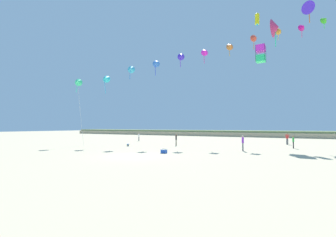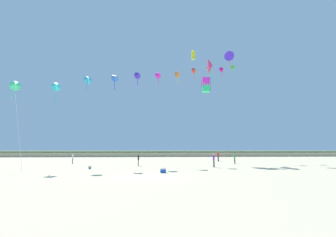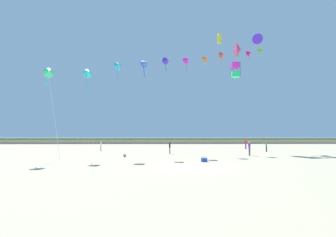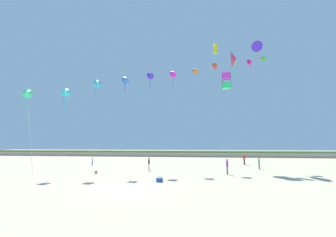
# 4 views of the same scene
# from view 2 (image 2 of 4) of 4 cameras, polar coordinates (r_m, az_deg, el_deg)

# --- Properties ---
(ground_plane) EXTENTS (240.00, 240.00, 0.00)m
(ground_plane) POSITION_cam_2_polar(r_m,az_deg,el_deg) (19.69, -4.92, -14.56)
(ground_plane) COLOR #C1B28E
(dune_ridge) EXTENTS (120.00, 8.18, 1.62)m
(dune_ridge) POSITION_cam_2_polar(r_m,az_deg,el_deg) (67.04, -3.96, -8.90)
(dune_ridge) COLOR tan
(dune_ridge) RESTS_ON ground
(person_near_left) EXTENTS (0.22, 0.56, 1.60)m
(person_near_left) POSITION_cam_2_polar(r_m,az_deg,el_deg) (37.00, 16.58, -9.55)
(person_near_left) COLOR black
(person_near_left) RESTS_ON ground
(person_near_right) EXTENTS (0.22, 0.57, 1.62)m
(person_near_right) POSITION_cam_2_polar(r_m,az_deg,el_deg) (31.54, -7.53, -10.17)
(person_near_right) COLOR #726656
(person_near_right) RESTS_ON ground
(person_mid_center) EXTENTS (0.58, 0.36, 1.76)m
(person_mid_center) POSITION_cam_2_polar(r_m,az_deg,el_deg) (42.88, 12.62, -9.23)
(person_mid_center) COLOR #474C56
(person_mid_center) RESTS_ON ground
(person_far_left) EXTENTS (0.21, 0.53, 1.52)m
(person_far_left) POSITION_cam_2_polar(r_m,az_deg,el_deg) (39.48, -23.05, -9.18)
(person_far_left) COLOR #474C56
(person_far_left) RESTS_ON ground
(person_far_right) EXTENTS (0.24, 0.62, 1.76)m
(person_far_right) POSITION_cam_2_polar(r_m,az_deg,el_deg) (29.65, 11.55, -10.09)
(person_far_right) COLOR #474C56
(person_far_right) RESTS_ON ground
(kite_banner_string) EXTENTS (34.41, 22.57, 20.85)m
(kite_banner_string) POSITION_cam_2_polar(r_m,az_deg,el_deg) (37.95, -1.96, 11.25)
(kite_banner_string) COLOR #36E192
(large_kite_low_lead) EXTENTS (1.28, 1.28, 2.41)m
(large_kite_low_lead) POSITION_cam_2_polar(r_m,az_deg,el_deg) (39.15, 9.62, 8.41)
(large_kite_low_lead) COLOR #2BE180
(large_kite_mid_trail) EXTENTS (2.19, 1.80, 3.41)m
(large_kite_mid_trail) POSITION_cam_2_polar(r_m,az_deg,el_deg) (48.65, 15.34, 15.00)
(large_kite_mid_trail) COLOR #5730F0
(large_kite_high_solo) EXTENTS (1.03, 1.03, 2.27)m
(large_kite_high_solo) POSITION_cam_2_polar(r_m,az_deg,el_deg) (46.79, 6.42, 15.66)
(large_kite_high_solo) COLOR yellow
(large_kite_outer_drift) EXTENTS (1.41, 2.91, 4.37)m
(large_kite_outer_drift) POSITION_cam_2_polar(r_m,az_deg,el_deg) (44.31, 10.71, 13.02)
(large_kite_outer_drift) COLOR #C82E62
(beach_cooler) EXTENTS (0.58, 0.41, 0.46)m
(beach_cooler) POSITION_cam_2_polar(r_m,az_deg,el_deg) (22.75, -1.26, -13.10)
(beach_cooler) COLOR blue
(beach_cooler) RESTS_ON ground
(beach_ball) EXTENTS (0.36, 0.36, 0.36)m
(beach_ball) POSITION_cam_2_polar(r_m,az_deg,el_deg) (28.33, -19.25, -11.66)
(beach_ball) COLOR blue
(beach_ball) RESTS_ON ground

